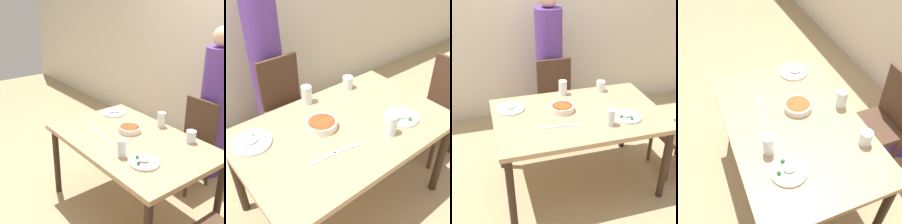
# 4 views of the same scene
# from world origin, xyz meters

# --- Properties ---
(ground_plane) EXTENTS (10.00, 10.00, 0.00)m
(ground_plane) POSITION_xyz_m (0.00, 0.00, 0.00)
(ground_plane) COLOR tan
(dining_table) EXTENTS (1.42, 0.91, 0.74)m
(dining_table) POSITION_xyz_m (0.00, 0.00, 0.66)
(dining_table) COLOR tan
(dining_table) RESTS_ON ground_plane
(chair_adult_spot) EXTENTS (0.40, 0.40, 0.90)m
(chair_adult_spot) POSITION_xyz_m (0.02, 0.80, 0.48)
(chair_adult_spot) COLOR #4C3323
(chair_adult_spot) RESTS_ON ground_plane
(person_adult) EXTENTS (0.30, 0.30, 1.60)m
(person_adult) POSITION_xyz_m (0.02, 1.12, 0.75)
(person_adult) COLOR #5B3893
(person_adult) RESTS_ON ground_plane
(bowl_curry) EXTENTS (0.20, 0.20, 0.05)m
(bowl_curry) POSITION_xyz_m (-0.12, 0.08, 0.76)
(bowl_curry) COLOR silver
(bowl_curry) RESTS_ON dining_table
(plate_rice_adult) EXTENTS (0.23, 0.23, 0.05)m
(plate_rice_adult) POSITION_xyz_m (0.36, -0.18, 0.75)
(plate_rice_adult) COLOR white
(plate_rice_adult) RESTS_ON dining_table
(plate_rice_child) EXTENTS (0.24, 0.24, 0.04)m
(plate_rice_child) POSITION_xyz_m (-0.54, 0.22, 0.75)
(plate_rice_child) COLOR white
(plate_rice_child) RESTS_ON dining_table
(glass_water_tall) EXTENTS (0.08, 0.08, 0.14)m
(glass_water_tall) POSITION_xyz_m (-0.03, 0.39, 0.81)
(glass_water_tall) COLOR silver
(glass_water_tall) RESTS_ON dining_table
(glass_water_short) EXTENTS (0.08, 0.08, 0.10)m
(glass_water_short) POSITION_xyz_m (0.34, 0.36, 0.79)
(glass_water_short) COLOR silver
(glass_water_short) RESTS_ON dining_table
(glass_water_center) EXTENTS (0.07, 0.07, 0.14)m
(glass_water_center) POSITION_xyz_m (0.18, -0.25, 0.81)
(glass_water_center) COLOR silver
(glass_water_center) RESTS_ON dining_table
(fork_steel) EXTENTS (0.18, 0.06, 0.01)m
(fork_steel) POSITION_xyz_m (-0.12, -0.18, 0.74)
(fork_steel) COLOR silver
(fork_steel) RESTS_ON dining_table
(spoon_steel) EXTENTS (0.18, 0.04, 0.01)m
(spoon_steel) POSITION_xyz_m (-0.29, -0.16, 0.74)
(spoon_steel) COLOR silver
(spoon_steel) RESTS_ON dining_table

